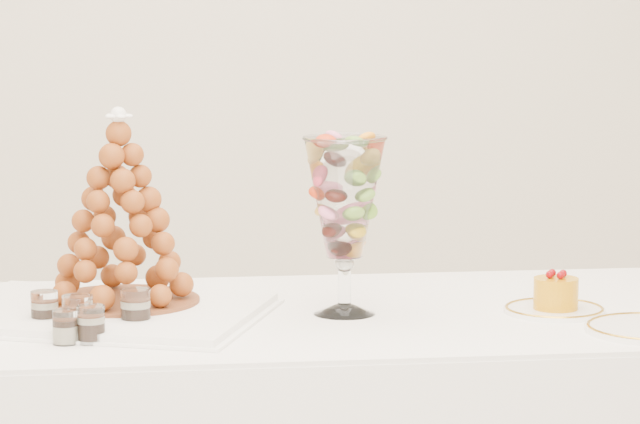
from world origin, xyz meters
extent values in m
cube|color=white|center=(0.00, 0.10, 0.76)|extent=(2.02, 0.84, 0.01)
cube|color=white|center=(-0.33, 0.10, 0.77)|extent=(0.70, 0.61, 0.02)
cylinder|color=white|center=(0.15, 0.08, 0.77)|extent=(0.12, 0.12, 0.02)
cylinder|color=white|center=(0.15, 0.08, 0.83)|extent=(0.03, 0.03, 0.08)
sphere|color=white|center=(0.15, 0.08, 0.87)|extent=(0.04, 0.04, 0.04)
cylinder|color=white|center=(0.56, 0.05, 0.77)|extent=(0.20, 0.20, 0.01)
cylinder|color=white|center=(-0.43, 0.02, 0.80)|extent=(0.06, 0.06, 0.07)
cylinder|color=white|center=(-0.37, -0.07, 0.80)|extent=(0.07, 0.07, 0.08)
cylinder|color=white|center=(-0.26, -0.01, 0.80)|extent=(0.07, 0.07, 0.08)
cylinder|color=white|center=(-0.39, -0.12, 0.79)|extent=(0.06, 0.06, 0.06)
cylinder|color=white|center=(-0.34, -0.12, 0.80)|extent=(0.06, 0.06, 0.07)
cylinder|color=brown|center=(-0.29, 0.15, 0.79)|extent=(0.31, 0.31, 0.01)
cone|color=#8F4116|center=(-0.29, 0.15, 0.98)|extent=(0.33, 0.33, 0.37)
sphere|color=white|center=(-0.29, 0.15, 1.15)|extent=(0.04, 0.04, 0.04)
cylinder|color=orange|center=(0.56, 0.05, 0.80)|extent=(0.09, 0.09, 0.06)
sphere|color=maroon|center=(0.58, 0.05, 0.84)|extent=(0.02, 0.02, 0.02)
sphere|color=maroon|center=(0.56, 0.06, 0.84)|extent=(0.02, 0.02, 0.02)
sphere|color=maroon|center=(0.55, 0.04, 0.84)|extent=(0.02, 0.02, 0.02)
sphere|color=maroon|center=(0.57, 0.03, 0.84)|extent=(0.02, 0.02, 0.02)
camera|label=1|loc=(-0.20, -2.83, 1.39)|focal=85.00mm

